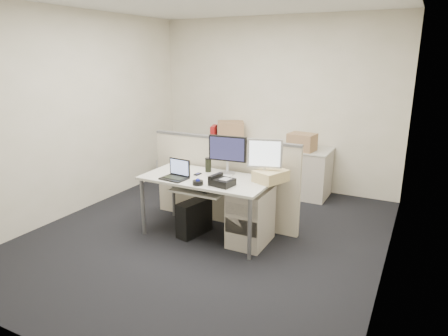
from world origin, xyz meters
The scene contains 28 objects.
floor centered at (0.00, 0.00, -0.01)m, with size 4.00×4.50×0.01m, color black.
wall_back centered at (0.00, 2.25, 1.35)m, with size 4.00×0.02×2.70m, color silver.
wall_front centered at (0.00, -2.25, 1.35)m, with size 4.00×0.02×2.70m, color silver.
wall_left centered at (-2.00, 0.00, 1.35)m, with size 0.02×4.50×2.70m, color silver.
wall_right centered at (2.00, 0.00, 1.35)m, with size 0.02×4.50×2.70m, color silver.
desk centered at (0.00, 0.00, 0.66)m, with size 1.50×0.75×0.73m.
keyboard_tray centered at (0.00, -0.18, 0.62)m, with size 0.62×0.32×0.02m, color beige.
drawer_pedestal centered at (0.55, 0.05, 0.33)m, with size 0.40×0.55×0.65m, color #B0A699.
cubicle_partition centered at (0.00, 0.45, 0.55)m, with size 2.00×0.06×1.10m, color beige.
back_counter centered at (0.00, 1.93, 0.36)m, with size 2.00×0.60×0.72m, color #B0A699.
monitor_main centered at (0.15, 0.25, 0.96)m, with size 0.46×0.18×0.46m, color black.
monitor_small centered at (0.65, 0.18, 0.97)m, with size 0.39×0.20×0.48m, color #B7B7BC.
laptop centered at (-0.30, -0.23, 0.84)m, with size 0.29×0.22×0.22m, color black.
trackball centered at (0.05, -0.28, 0.75)m, with size 0.12×0.12×0.05m, color black.
desk_phone centered at (0.30, -0.18, 0.77)m, with size 0.24×0.20×0.08m, color black.
paper_stack centered at (0.15, 0.07, 0.74)m, with size 0.20×0.26×0.01m, color silver.
sticky_pad centered at (0.18, -0.18, 0.74)m, with size 0.08×0.08×0.01m, color #F7FF2F.
travel_mug centered at (-0.10, 0.22, 0.81)m, with size 0.08×0.08×0.16m, color black.
banana centered at (0.28, -0.15, 0.75)m, with size 0.16×0.04×0.04m, color gold.
cellphone centered at (-0.15, 0.05, 0.74)m, with size 0.05×0.10×0.01m, color black.
manila_folders centered at (0.72, 0.20, 0.80)m, with size 0.27×0.35×0.13m, color #D5B182.
keyboard centered at (-0.05, -0.14, 0.64)m, with size 0.43×0.15×0.02m, color black.
pc_tower_desk centered at (-0.15, -0.05, 0.21)m, with size 0.18×0.46×0.43m, color black.
pc_tower_spare_dark centered at (-1.38, 1.89, 0.23)m, with size 0.20×0.50×0.46m, color black.
pc_tower_spare_silver centered at (-1.70, 1.63, 0.19)m, with size 0.16×0.41×0.38m, color #B7B7BC.
cardboard_box_left centered at (-0.70, 2.05, 0.88)m, with size 0.43×0.32×0.32m, color #A67E5F.
cardboard_box_right centered at (0.60, 1.81, 0.86)m, with size 0.38×0.30×0.27m, color #A67E5F.
red_binder centered at (-0.90, 1.83, 0.85)m, with size 0.07×0.29×0.27m, color maroon.
Camera 1 is at (2.22, -3.87, 2.11)m, focal length 32.00 mm.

